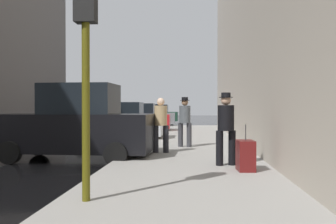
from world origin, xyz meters
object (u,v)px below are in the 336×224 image
(parked_black_suv, at_px, (75,125))
(parked_red_hatchback, at_px, (136,119))
(traffic_light, at_px, (86,29))
(fire_hydrant, at_px, (156,131))
(parked_gray_coupe, at_px, (148,116))
(parked_silver_sedan, at_px, (118,123))
(parked_dark_green_sedan, at_px, (156,115))
(pedestrian_in_tan_coat, at_px, (161,122))
(pedestrian_with_fedora, at_px, (226,125))
(pedestrian_with_beanie, at_px, (185,119))
(rolling_suitcase, at_px, (246,155))

(parked_black_suv, xyz_separation_m, parked_red_hatchback, (0.00, 11.91, -0.18))
(traffic_light, bearing_deg, fire_hydrant, 90.26)
(parked_gray_coupe, bearing_deg, fire_hydrant, -81.63)
(parked_silver_sedan, xyz_separation_m, parked_dark_green_sedan, (0.00, 17.69, 0.00))
(parked_black_suv, xyz_separation_m, pedestrian_in_tan_coat, (2.47, 0.80, 0.07))
(parked_black_suv, relative_size, pedestrian_with_fedora, 2.63)
(parked_gray_coupe, bearing_deg, pedestrian_in_tan_coat, -81.89)
(pedestrian_with_beanie, xyz_separation_m, rolling_suitcase, (1.47, -4.92, -0.65))
(parked_red_hatchback, relative_size, pedestrian_in_tan_coat, 2.48)
(pedestrian_with_fedora, bearing_deg, parked_red_hatchback, 107.51)
(parked_dark_green_sedan, distance_m, traffic_light, 29.35)
(pedestrian_with_fedora, height_order, rolling_suitcase, pedestrian_with_fedora)
(parked_gray_coupe, xyz_separation_m, pedestrian_with_beanie, (3.18, -15.56, 0.29))
(parked_gray_coupe, relative_size, parked_dark_green_sedan, 1.01)
(parked_black_suv, xyz_separation_m, traffic_light, (1.85, -5.26, 1.73))
(fire_hydrant, bearing_deg, parked_silver_sedan, 166.35)
(parked_red_hatchback, height_order, parked_gray_coupe, same)
(parked_black_suv, relative_size, parked_silver_sedan, 1.11)
(parked_black_suv, height_order, traffic_light, traffic_light)
(parked_red_hatchback, distance_m, traffic_light, 17.37)
(pedestrian_in_tan_coat, bearing_deg, pedestrian_with_beanie, 67.61)
(parked_red_hatchback, relative_size, pedestrian_with_beanie, 2.39)
(traffic_light, height_order, rolling_suitcase, traffic_light)
(pedestrian_with_beanie, bearing_deg, parked_silver_sedan, 130.32)
(parked_gray_coupe, height_order, fire_hydrant, parked_gray_coupe)
(parked_gray_coupe, bearing_deg, rolling_suitcase, -77.21)
(fire_hydrant, xyz_separation_m, pedestrian_with_fedora, (2.47, -7.48, 0.64))
(fire_hydrant, distance_m, rolling_suitcase, 8.70)
(pedestrian_with_beanie, distance_m, rolling_suitcase, 5.17)
(parked_gray_coupe, xyz_separation_m, rolling_suitcase, (4.65, -20.48, -0.36))
(rolling_suitcase, bearing_deg, pedestrian_with_beanie, 106.62)
(parked_red_hatchback, relative_size, rolling_suitcase, 4.08)
(parked_gray_coupe, distance_m, rolling_suitcase, 21.00)
(parked_red_hatchback, relative_size, traffic_light, 1.18)
(parked_silver_sedan, height_order, fire_hydrant, parked_silver_sedan)
(parked_dark_green_sedan, height_order, rolling_suitcase, parked_dark_green_sedan)
(parked_black_suv, distance_m, parked_silver_sedan, 6.28)
(parked_red_hatchback, bearing_deg, pedestrian_with_fedora, -72.49)
(pedestrian_with_fedora, bearing_deg, parked_silver_sedan, 118.36)
(pedestrian_with_beanie, bearing_deg, fire_hydrant, 112.58)
(fire_hydrant, xyz_separation_m, rolling_suitcase, (2.84, -8.23, -0.01))
(pedestrian_with_fedora, bearing_deg, traffic_light, -123.77)
(parked_black_suv, xyz_separation_m, rolling_suitcase, (4.65, -2.38, -0.54))
(traffic_light, height_order, pedestrian_with_beanie, traffic_light)
(parked_red_hatchback, relative_size, pedestrian_with_fedora, 2.39)
(pedestrian_with_fedora, relative_size, pedestrian_in_tan_coat, 1.04)
(parked_dark_green_sedan, bearing_deg, parked_red_hatchback, -90.00)
(parked_gray_coupe, relative_size, rolling_suitcase, 4.08)
(parked_red_hatchback, relative_size, parked_gray_coupe, 1.00)
(parked_black_suv, distance_m, pedestrian_in_tan_coat, 2.59)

